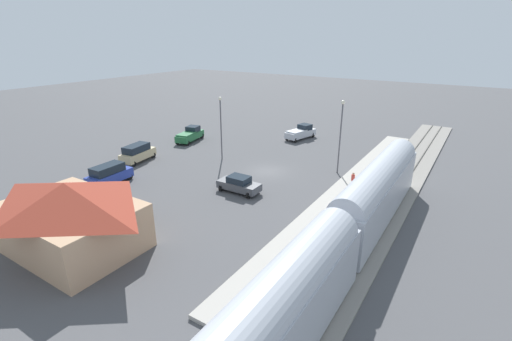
# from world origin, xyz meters

# --- Properties ---
(ground_plane) EXTENTS (200.00, 200.00, 0.00)m
(ground_plane) POSITION_xyz_m (0.00, 0.00, 0.00)
(ground_plane) COLOR #4C4C4F
(railway_track) EXTENTS (4.80, 70.00, 0.30)m
(railway_track) POSITION_xyz_m (-14.00, 0.00, 0.09)
(railway_track) COLOR gray
(railway_track) RESTS_ON ground
(platform) EXTENTS (3.20, 46.00, 0.30)m
(platform) POSITION_xyz_m (-10.00, 0.00, 0.15)
(platform) COLOR #A8A399
(platform) RESTS_ON ground
(station_building) EXTENTS (10.81, 7.85, 5.33)m
(station_building) POSITION_xyz_m (4.00, 22.00, 2.78)
(station_building) COLOR tan
(station_building) RESTS_ON ground
(pedestrian_on_platform) EXTENTS (0.36, 0.36, 1.71)m
(pedestrian_on_platform) POSITION_xyz_m (-10.34, 0.16, 1.28)
(pedestrian_on_platform) COLOR #23284C
(pedestrian_on_platform) RESTS_ON platform
(pickup_silver) EXTENTS (3.16, 5.71, 2.14)m
(pickup_silver) POSITION_xyz_m (2.98, -15.23, 1.03)
(pickup_silver) COLOR silver
(pickup_silver) RESTS_ON ground
(sedan_charcoal) EXTENTS (4.50, 2.28, 1.74)m
(sedan_charcoal) POSITION_xyz_m (-0.62, 6.80, 0.88)
(sedan_charcoal) COLOR #47494F
(sedan_charcoal) RESTS_ON ground
(suv_tan) EXTENTS (2.70, 5.15, 2.22)m
(suv_tan) POSITION_xyz_m (15.91, 5.77, 1.15)
(suv_tan) COLOR #C6B284
(suv_tan) RESTS_ON ground
(suv_blue) EXTENTS (2.18, 4.98, 2.22)m
(suv_blue) POSITION_xyz_m (12.45, 12.57, 1.15)
(suv_blue) COLOR #283D9E
(suv_blue) RESTS_ON ground
(pickup_green) EXTENTS (3.01, 5.68, 2.14)m
(pickup_green) POSITION_xyz_m (16.61, -4.91, 1.03)
(pickup_green) COLOR #236638
(pickup_green) RESTS_ON ground
(light_pole_near_platform) EXTENTS (0.44, 0.44, 8.53)m
(light_pole_near_platform) POSITION_xyz_m (-7.20, -4.00, 5.30)
(light_pole_near_platform) COLOR #515156
(light_pole_near_platform) RESTS_ON ground
(light_pole_lot_center) EXTENTS (0.44, 0.44, 8.08)m
(light_pole_lot_center) POSITION_xyz_m (7.39, -0.79, 5.06)
(light_pole_lot_center) COLOR #515156
(light_pole_lot_center) RESTS_ON ground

